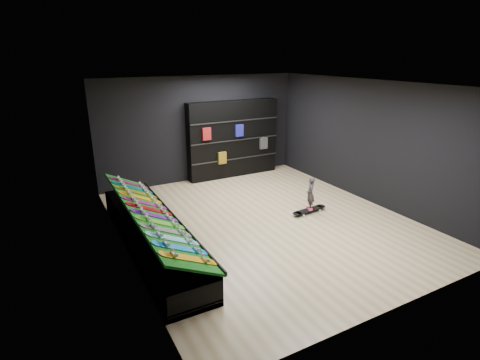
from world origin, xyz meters
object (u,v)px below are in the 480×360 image
child (310,200)px  back_shelving (233,139)px  floor_skateboard (309,211)px  display_rack (151,236)px

child → back_shelving: bearing=-147.5°
back_shelving → floor_skateboard: (0.24, -3.43, -1.09)m
display_rack → floor_skateboard: (3.74, -0.11, -0.20)m
display_rack → back_shelving: bearing=43.5°
back_shelving → floor_skateboard: size_ratio=2.91×
display_rack → floor_skateboard: display_rack is taller
back_shelving → floor_skateboard: bearing=-85.9°
floor_skateboard → child: (0.00, 0.00, 0.28)m
display_rack → back_shelving: (3.50, 3.32, 0.89)m
back_shelving → floor_skateboard: back_shelving is taller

